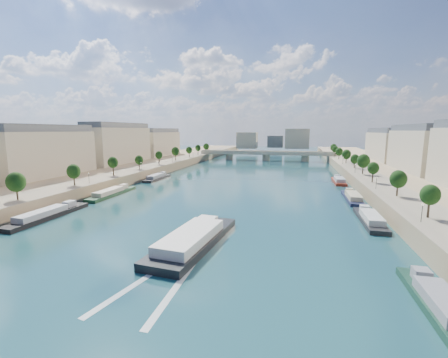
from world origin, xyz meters
The scene contains 17 objects.
ground centered at (0.00, 100.00, 0.00)m, with size 700.00×700.00×0.00m, color #0B2B33.
quay_left centered at (-72.00, 100.00, 2.50)m, with size 44.00×520.00×5.00m, color #9E8460.
quay_right centered at (72.00, 100.00, 2.50)m, with size 44.00×520.00×5.00m, color #9E8460.
pave_left centered at (-57.00, 100.00, 5.05)m, with size 14.00×520.00×0.10m, color gray.
pave_right centered at (57.00, 100.00, 5.05)m, with size 14.00×520.00×0.10m, color gray.
trees_left centered at (-55.00, 102.00, 10.48)m, with size 4.80×268.80×8.26m.
trees_right centered at (55.00, 110.00, 10.48)m, with size 4.80×268.80×8.26m.
lamps_left centered at (-52.50, 90.00, 7.78)m, with size 0.36×200.36×4.28m.
lamps_right centered at (52.50, 105.00, 7.78)m, with size 0.36×200.36×4.28m.
buildings_left centered at (-85.00, 112.00, 16.45)m, with size 16.00×226.00×23.20m.
buildings_right centered at (85.00, 112.00, 16.45)m, with size 16.00×226.00×23.20m.
skyline centered at (3.19, 319.52, 14.66)m, with size 79.00×42.00×22.00m.
bridge centered at (0.00, 226.07, 5.08)m, with size 112.00×12.00×8.15m.
tour_barge centered at (3.16, 32.42, 1.30)m, with size 12.36×32.96×4.37m.
wake centered at (3.16, 15.93, 0.02)m, with size 10.74×26.02×0.04m.
moored_barges_left centered at (-45.50, 44.85, 0.84)m, with size 5.00×160.90×3.60m.
moored_barges_right centered at (45.50, 53.94, 0.84)m, with size 5.00×162.03×3.60m.
Camera 1 is at (24.77, -28.12, 25.48)m, focal length 24.00 mm.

